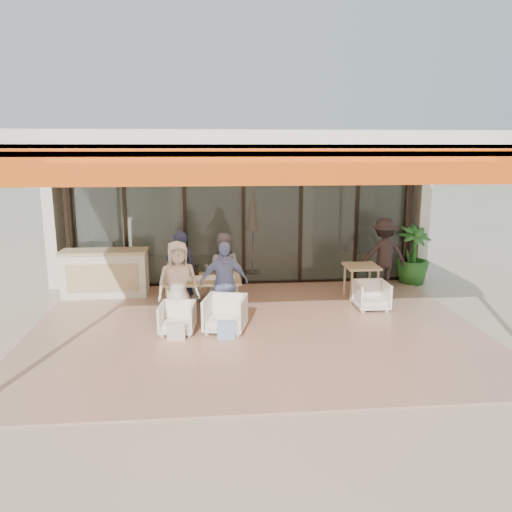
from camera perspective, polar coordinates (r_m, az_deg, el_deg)
The scene contains 21 objects.
ground at distance 9.13m, azimuth -0.10°, elevation -8.29°, with size 70.00×70.00×0.00m, color #C6B293.
terrace_floor at distance 9.13m, azimuth -0.10°, elevation -8.26°, with size 8.00×6.00×0.01m, color tan.
terrace_structure at distance 8.29m, azimuth 0.06°, elevation 12.57°, with size 8.00×6.00×3.40m.
glass_storefront at distance 11.65m, azimuth -1.45°, elevation 4.34°, with size 8.08×0.10×3.20m.
interior_block at distance 13.89m, azimuth -2.08°, elevation 8.24°, with size 9.05×3.62×3.52m.
host_counter at distance 11.37m, azimuth -16.85°, elevation -1.87°, with size 1.85×0.65×1.04m.
dining_table at distance 9.70m, azimuth -6.27°, elevation -2.86°, with size 1.50×0.90×0.93m.
chair_far_left at distance 10.73m, azimuth -8.37°, elevation -3.54°, with size 0.60×0.56×0.61m, color white.
chair_far_right at distance 10.71m, azimuth -3.87°, elevation -3.42°, with size 0.61×0.57×0.63m, color white.
chair_near_left at distance 8.92m, azimuth -8.99°, elevation -6.86°, with size 0.60×0.56×0.61m, color white.
chair_near_right at distance 8.88m, azimuth -3.55°, elevation -6.45°, with size 0.70×0.65×0.72m, color white.
diner_navy at distance 10.12m, azimuth -8.60°, elevation -1.62°, with size 0.58×0.38×1.60m, color #181F36.
diner_grey at distance 10.11m, azimuth -3.83°, elevation -1.68°, with size 0.75×0.59×1.55m, color slate.
diner_cream at distance 9.26m, azimuth -8.90°, elevation -3.07°, with size 0.76×0.50×1.56m, color beige.
diner_periwinkle at distance 9.24m, azimuth -3.68°, elevation -3.05°, with size 0.90×0.38×1.54m, color #6D82B5.
tote_bag_cream at distance 8.59m, azimuth -9.12°, elevation -8.60°, with size 0.30×0.10×0.34m, color silver.
tote_bag_blue at distance 8.57m, azimuth -3.45°, elevation -8.50°, with size 0.30×0.10×0.34m, color #99BFD8.
side_table at distance 10.94m, azimuth 11.94°, elevation -1.58°, with size 0.70×0.70×0.74m.
side_chair at distance 10.33m, azimuth 13.08°, elevation -4.26°, with size 0.63×0.59×0.65m, color white.
standing_woman at distance 11.71m, azimuth 14.38°, elevation 0.19°, with size 1.08×0.62×1.67m, color black.
potted_palm at distance 12.49m, azimuth 17.48°, elevation 0.14°, with size 0.79×0.79×1.41m, color #1E5919.
Camera 1 is at (-0.77, -8.51, 3.21)m, focal length 35.00 mm.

